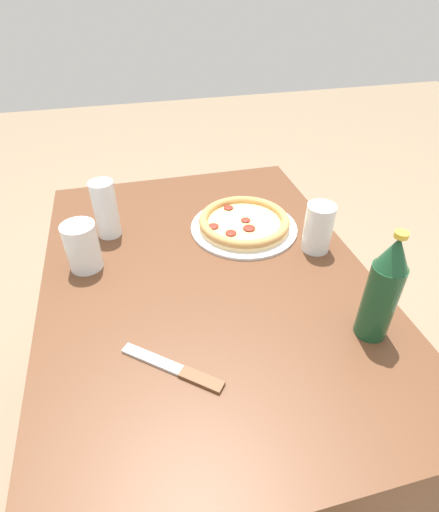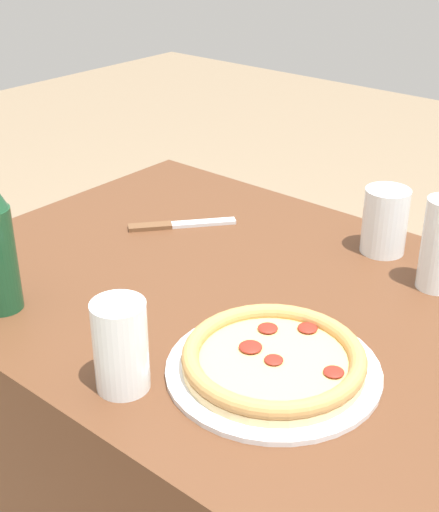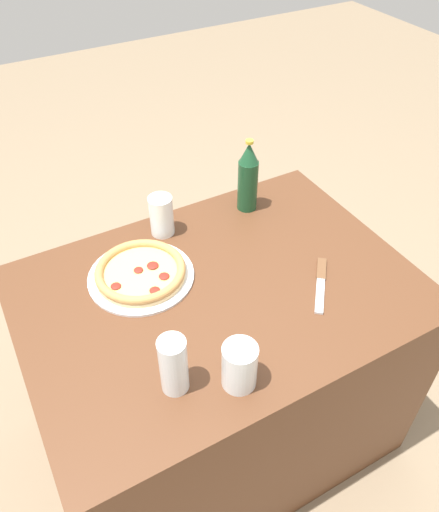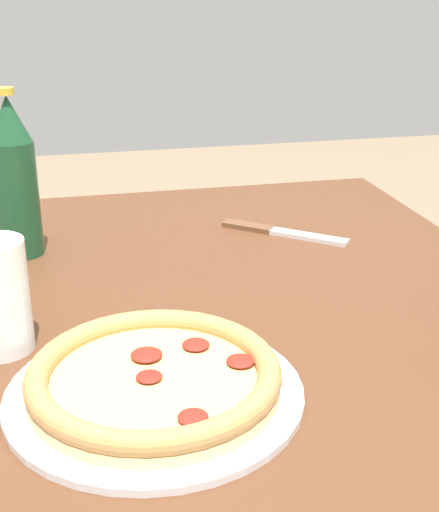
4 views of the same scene
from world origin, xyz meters
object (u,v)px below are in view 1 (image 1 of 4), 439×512
glass_mango_juice (318,230)px  knife (176,369)px  pizza_pepperoni (244,223)px  beer_bottle (383,289)px  glass_water (83,248)px  glass_lemonade (106,212)px

glass_mango_juice → knife: (-0.29, 0.42, -0.05)m
pizza_pepperoni → knife: pizza_pepperoni is taller
pizza_pepperoni → beer_bottle: bearing=-162.1°
pizza_pepperoni → glass_water: bearing=98.9°
pizza_pepperoni → glass_mango_juice: (-0.14, -0.15, 0.04)m
beer_bottle → knife: bearing=89.7°
pizza_pepperoni → knife: 0.50m
glass_water → glass_mango_juice: 0.58m
glass_water → glass_mango_juice: size_ratio=0.94×
pizza_pepperoni → glass_lemonade: 0.38m
glass_lemonade → beer_bottle: size_ratio=0.64×
pizza_pepperoni → glass_lemonade: size_ratio=1.89×
beer_bottle → knife: (0.00, 0.40, -0.11)m
glass_lemonade → glass_mango_juice: bearing=-111.2°
beer_bottle → glass_lemonade: bearing=45.5°
glass_lemonade → glass_mango_juice: 0.56m
glass_water → glass_lemonade: bearing=-24.6°
glass_mango_juice → beer_bottle: 0.30m
pizza_pepperoni → glass_water: glass_water is taller
pizza_pepperoni → glass_water: size_ratio=2.46×
pizza_pepperoni → knife: size_ratio=1.67×
beer_bottle → pizza_pepperoni: bearing=17.9°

